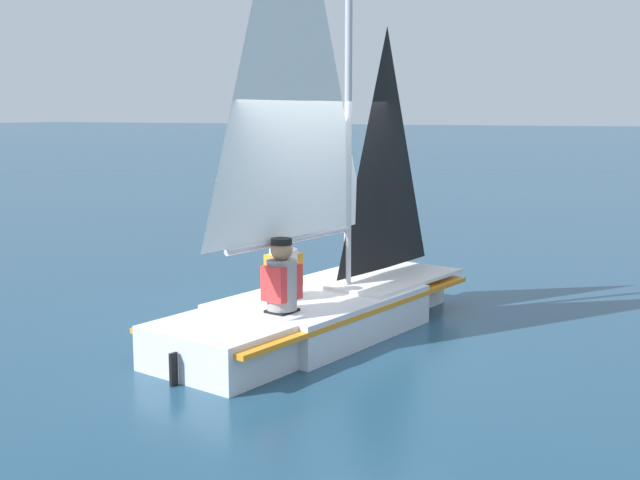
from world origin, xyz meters
The scene contains 4 objects.
ground_plane centered at (0.00, 0.00, 0.00)m, with size 260.00×260.00×0.00m, color navy.
sailboat_main centered at (-0.02, 0.00, 0.71)m, with size 4.29×2.21×5.26m.
sailor_helm centered at (-0.30, 0.28, 0.63)m, with size 0.38×0.35×1.16m.
sailor_crew centered at (-0.84, 0.01, 0.63)m, with size 0.38×0.35×1.16m.
Camera 1 is at (-7.61, -3.69, 2.39)m, focal length 45.00 mm.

